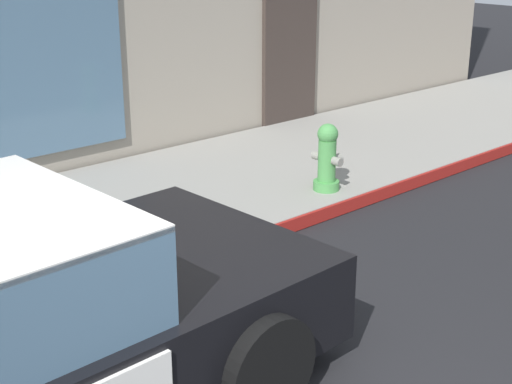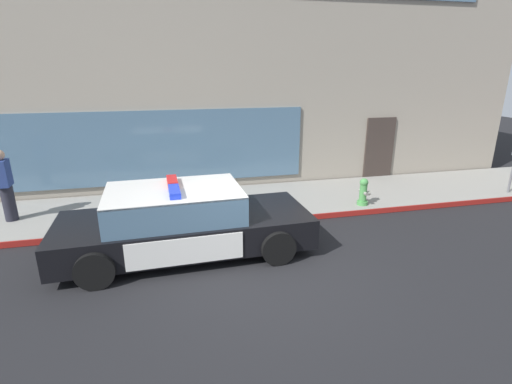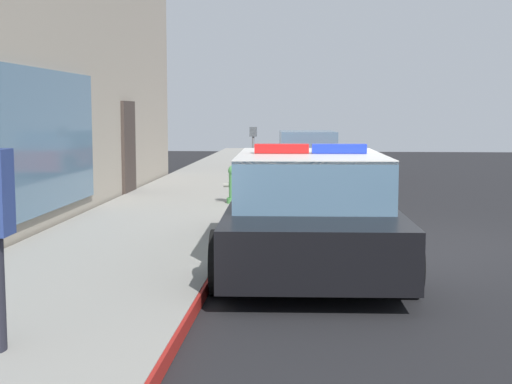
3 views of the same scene
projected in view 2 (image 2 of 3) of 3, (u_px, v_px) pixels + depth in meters
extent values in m
plane|color=black|center=(270.00, 276.00, 6.96)|extent=(48.00, 48.00, 0.00)
cube|color=gray|center=(234.00, 204.00, 10.44)|extent=(48.00, 2.79, 0.15)
cube|color=maroon|center=(244.00, 223.00, 9.13)|extent=(28.80, 0.04, 0.14)
cube|color=gray|center=(156.00, 51.00, 14.61)|extent=(23.26, 9.78, 8.47)
cube|color=slate|center=(55.00, 152.00, 10.31)|extent=(13.96, 0.08, 2.10)
cube|color=#382D28|center=(379.00, 150.00, 12.56)|extent=(1.00, 0.08, 2.10)
cube|color=black|center=(186.00, 230.00, 7.72)|extent=(5.04, 2.08, 0.60)
cube|color=silver|center=(262.00, 214.00, 8.07)|extent=(1.76, 1.93, 0.05)
cube|color=silver|center=(93.00, 231.00, 7.24)|extent=(1.46, 1.92, 0.05)
cube|color=silver|center=(178.00, 213.00, 8.59)|extent=(2.09, 0.10, 0.51)
cube|color=silver|center=(186.00, 251.00, 6.81)|extent=(2.09, 0.10, 0.51)
cube|color=yellow|center=(178.00, 213.00, 8.60)|extent=(0.22, 0.02, 0.26)
cube|color=slate|center=(174.00, 204.00, 7.50)|extent=(2.65, 1.81, 0.60)
cube|color=silver|center=(173.00, 190.00, 7.41)|extent=(2.65, 1.81, 0.04)
cube|color=red|center=(172.00, 181.00, 7.70)|extent=(0.22, 0.66, 0.11)
cube|color=blue|center=(174.00, 191.00, 7.07)|extent=(0.22, 0.66, 0.11)
cylinder|color=black|center=(253.00, 213.00, 9.06)|extent=(0.69, 0.24, 0.68)
cylinder|color=black|center=(278.00, 248.00, 7.31)|extent=(0.69, 0.24, 0.68)
cylinder|color=black|center=(106.00, 227.00, 8.24)|extent=(0.69, 0.24, 0.68)
cylinder|color=black|center=(95.00, 270.00, 6.49)|extent=(0.69, 0.24, 0.68)
cylinder|color=#4C994C|center=(362.00, 203.00, 10.14)|extent=(0.28, 0.28, 0.10)
cylinder|color=#4C994C|center=(363.00, 193.00, 10.06)|extent=(0.19, 0.19, 0.45)
sphere|color=#4C994C|center=(364.00, 182.00, 9.97)|extent=(0.22, 0.22, 0.22)
cylinder|color=gray|center=(364.00, 180.00, 9.94)|extent=(0.06, 0.06, 0.05)
cylinder|color=gray|center=(366.00, 194.00, 9.92)|extent=(0.09, 0.10, 0.09)
cylinder|color=gray|center=(361.00, 191.00, 10.18)|extent=(0.09, 0.10, 0.09)
cylinder|color=gray|center=(368.00, 193.00, 10.10)|extent=(0.10, 0.12, 0.12)
cylinder|color=#23232D|center=(9.00, 203.00, 9.00)|extent=(0.28, 0.28, 0.85)
cube|color=navy|center=(3.00, 173.00, 8.77)|extent=(0.28, 0.41, 0.62)
cylinder|color=slate|center=(512.00, 174.00, 10.98)|extent=(0.06, 0.06, 1.10)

